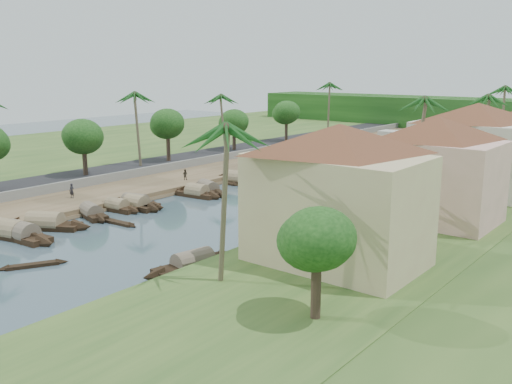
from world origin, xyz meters
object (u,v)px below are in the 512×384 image
Objects in this scene: sampan_1 at (10,233)px; building_near at (338,194)px; person_near at (72,191)px; bridge at (448,139)px; sampan_0 at (21,235)px.

building_near is at bearing 5.90° from sampan_1.
building_near is at bearing -19.17° from person_near.
sampan_1 is at bearing -76.99° from person_near.
sampan_1 is at bearing -96.55° from bridge.
bridge is 76.54m from building_near.
person_near is (-34.98, 1.17, -4.76)m from building_near.
sampan_0 is 1.10× the size of sampan_1.
bridge is 3.23× the size of sampan_1.
building_near reaches higher than sampan_0.
bridge is 16.88× the size of person_near.
person_near reaches higher than sampan_1.
sampan_0 is at bearing -160.98° from building_near.
bridge is at bearing 80.34° from sampan_0.
person_near is (-6.37, 10.92, 1.21)m from sampan_1.
sampan_1 is (-1.34, -0.35, 0.00)m from sampan_0.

